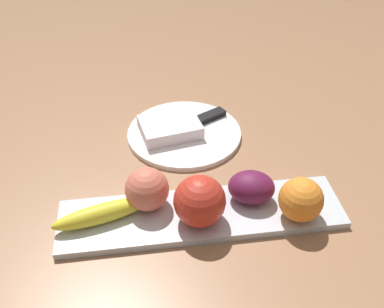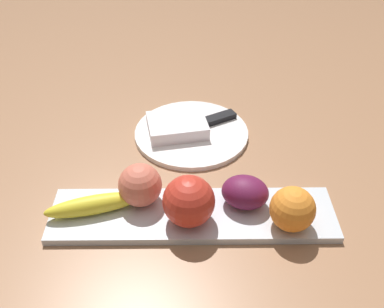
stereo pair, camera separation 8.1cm
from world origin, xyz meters
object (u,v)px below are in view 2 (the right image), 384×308
at_px(grape_bunch, 245,192).
at_px(dinner_plate, 191,133).
at_px(fruit_tray, 193,215).
at_px(banana, 93,205).
at_px(folded_napkin, 177,126).
at_px(knife, 210,121).
at_px(peach, 140,185).
at_px(apple, 189,201).
at_px(orange_near_apple, 293,210).

relative_size(grape_bunch, dinner_plate, 0.33).
distance_m(fruit_tray, banana, 0.16).
relative_size(folded_napkin, knife, 0.70).
relative_size(peach, dinner_plate, 0.31).
relative_size(banana, folded_napkin, 1.34).
bearing_deg(fruit_tray, banana, -0.91).
bearing_deg(peach, dinner_plate, -112.74).
xyz_separation_m(apple, grape_bunch, (-0.09, -0.04, -0.02)).
height_order(grape_bunch, knife, grape_bunch).
height_order(peach, knife, peach).
distance_m(apple, dinner_plate, 0.26).
distance_m(apple, grape_bunch, 0.10).
bearing_deg(apple, banana, -6.89).
bearing_deg(fruit_tray, grape_bunch, -167.50).
xyz_separation_m(fruit_tray, dinner_plate, (0.00, -0.24, -0.00)).
height_order(peach, grape_bunch, peach).
bearing_deg(apple, knife, -99.19).
distance_m(grape_bunch, dinner_plate, 0.24).
distance_m(peach, folded_napkin, 0.22).
bearing_deg(orange_near_apple, peach, -13.94).
distance_m(dinner_plate, knife, 0.05).
height_order(fruit_tray, folded_napkin, folded_napkin).
bearing_deg(folded_napkin, orange_near_apple, 124.66).
bearing_deg(banana, dinner_plate, -139.34).
xyz_separation_m(peach, folded_napkin, (-0.06, -0.21, -0.03)).
bearing_deg(grape_bunch, folded_napkin, -61.63).
relative_size(fruit_tray, knife, 2.79).
bearing_deg(knife, dinner_plate, 8.16).
distance_m(grape_bunch, folded_napkin, 0.25).
distance_m(banana, folded_napkin, 0.27).
xyz_separation_m(peach, knife, (-0.13, -0.24, -0.03)).
relative_size(fruit_tray, dinner_plate, 2.01).
xyz_separation_m(grape_bunch, folded_napkin, (0.12, -0.22, -0.02)).
relative_size(orange_near_apple, grape_bunch, 0.92).
relative_size(apple, banana, 0.53).
height_order(banana, peach, peach).
distance_m(fruit_tray, knife, 0.27).
distance_m(fruit_tray, orange_near_apple, 0.16).
bearing_deg(peach, orange_near_apple, 166.06).
bearing_deg(banana, peach, -175.90).
bearing_deg(apple, grape_bunch, -159.13).
bearing_deg(grape_bunch, knife, -78.83).
relative_size(grape_bunch, knife, 0.47).
height_order(banana, orange_near_apple, orange_near_apple).
relative_size(banana, dinner_plate, 0.67).
xyz_separation_m(fruit_tray, knife, (-0.04, -0.26, 0.01)).
bearing_deg(apple, peach, -28.84).
bearing_deg(banana, orange_near_apple, 159.47).
height_order(banana, grape_bunch, grape_bunch).
xyz_separation_m(fruit_tray, folded_napkin, (0.03, -0.24, 0.02)).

